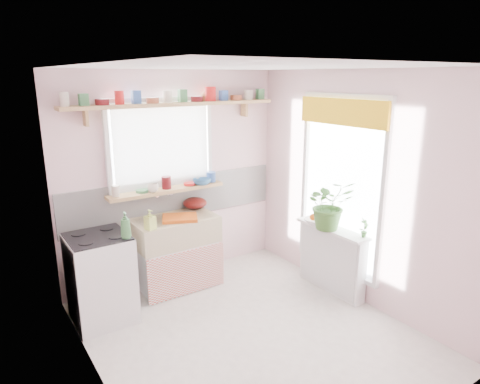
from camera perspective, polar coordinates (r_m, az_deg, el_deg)
room at (r=4.87m, az=1.93°, el=2.68°), size 3.20×3.20×3.20m
sink_unit at (r=5.12m, az=-8.51°, el=-7.88°), size 0.95×0.65×1.11m
cooker at (r=4.61m, az=-18.06°, el=-10.85°), size 0.58×0.58×0.93m
radiator_ledge at (r=5.10m, az=12.14°, el=-8.59°), size 0.22×0.95×0.78m
windowsill at (r=5.05m, az=-9.74°, el=0.24°), size 1.40×0.22×0.04m
pine_shelf at (r=4.95m, az=-8.60°, el=11.50°), size 2.52×0.24×0.04m
shelf_crockery at (r=4.95m, az=-8.63°, el=12.37°), size 2.47×0.11×0.12m
sill_crockery at (r=5.03m, az=-9.78°, el=1.09°), size 1.35×0.11×0.12m
dish_tray at (r=4.91m, az=-8.02°, el=-3.44°), size 0.47×0.43×0.04m
colander at (r=5.29m, az=-6.03°, el=-1.46°), size 0.39×0.39×0.13m
jade_plant at (r=4.81m, az=11.85°, el=-1.62°), size 0.65×0.62×0.57m
fruit_bowl at (r=5.01m, az=10.26°, el=-3.89°), size 0.35×0.35×0.07m
herb_pot at (r=4.70m, az=16.23°, el=-4.60°), size 0.13×0.10×0.21m
soap_bottle_sink at (r=4.63m, az=-11.92°, el=-3.62°), size 0.12×0.12×0.21m
sill_cup at (r=4.91m, az=-11.53°, el=0.54°), size 0.12×0.12×0.10m
sill_bowl at (r=5.17m, az=-5.10°, el=1.38°), size 0.24×0.24×0.07m
shelf_vase at (r=5.20m, az=-4.53°, el=12.82°), size 0.16×0.16×0.15m
cooker_bottle at (r=4.25m, az=-15.02°, el=-4.30°), size 0.11×0.11×0.26m
fruit at (r=5.00m, az=10.29°, el=-3.22°), size 0.20×0.14×0.10m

